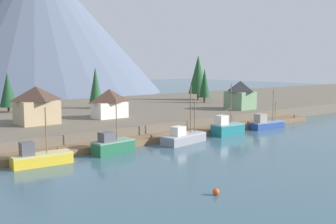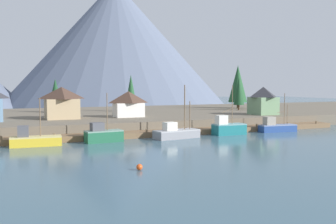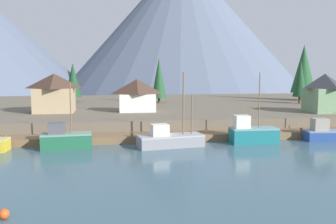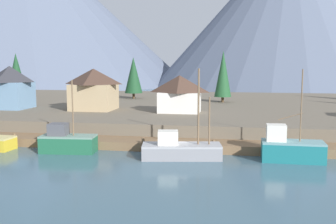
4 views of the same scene
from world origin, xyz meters
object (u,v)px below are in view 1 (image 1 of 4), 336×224
Objects in this scene: fishing_boat_green at (112,145)px; house_green at (240,95)px; channel_buoy at (216,192)px; fishing_boat_yellow at (40,158)px; house_white at (109,103)px; conifer_mid_right at (96,86)px; conifer_near_left at (8,90)px; fishing_boat_blue at (266,124)px; house_tan at (36,105)px; fishing_boat_teal at (227,128)px; conifer_mid_left at (198,74)px; conifer_back_left at (205,83)px; fishing_boat_grey at (183,137)px.

house_green is at bearing 11.65° from fishing_boat_green.
channel_buoy is (-1.41, -22.56, -0.86)m from fishing_boat_green.
house_white reaches higher than fishing_boat_yellow.
conifer_mid_right is (6.00, 16.79, 2.54)m from house_white.
conifer_near_left is 0.89× the size of conifer_mid_right.
conifer_near_left is at bearing 82.56° from fishing_boat_yellow.
fishing_boat_green is at bearing 4.07° from fishing_boat_yellow.
fishing_boat_blue is 55.90m from conifer_near_left.
conifer_near_left is (-44.64, 27.65, 1.56)m from house_green.
house_tan reaches higher than fishing_boat_blue.
conifer_mid_left is (26.49, 36.50, 8.70)m from fishing_boat_teal.
conifer_mid_right is (-19.67, 35.07, 6.93)m from fishing_boat_blue.
conifer_back_left is (29.88, -6.32, -0.06)m from conifer_mid_right.
conifer_back_left is at bearing -11.93° from conifer_mid_right.
house_white is at bearing -163.73° from conifer_back_left.
fishing_boat_grey reaches higher than fishing_boat_teal.
conifer_mid_left reaches higher than house_white.
conifer_near_left is 12.50× the size of channel_buoy.
fishing_boat_green is at bearing -179.21° from fishing_boat_teal.
fishing_boat_blue is 43.66m from channel_buoy.
fishing_boat_blue is at bearing 31.22° from channel_buoy.
conifer_back_left is (4.14, 16.44, 2.00)m from house_green.
house_tan is (-14.16, 1.15, 0.49)m from house_white.
conifer_mid_left is (61.75, 36.57, 9.01)m from fishing_boat_yellow.
fishing_boat_yellow is at bearing -109.54° from house_tan.
conifer_mid_left reaches higher than fishing_boat_teal.
house_white reaches higher than fishing_boat_blue.
house_white is at bearing -59.26° from conifer_near_left.
fishing_boat_grey is at bearing -68.95° from conifer_near_left.
fishing_boat_grey is 1.01× the size of fishing_boat_teal.
fishing_boat_blue is 31.28m from conifer_back_left.
conifer_mid_right reaches higher than house_green.
fishing_boat_blue is at bearing 0.56° from fishing_boat_teal.
conifer_mid_left is at bearing 34.76° from fishing_boat_yellow.
conifer_back_left is (-4.79, -7.75, -2.11)m from conifer_mid_left.
channel_buoy is at bearing -132.97° from fishing_boat_grey.
conifer_mid_right is at bearing -177.63° from conifer_mid_left.
conifer_back_left is (48.77, -11.21, 0.44)m from conifer_near_left.
house_green is 26.12m from conifer_mid_left.
conifer_mid_right is (3.20, 35.86, 6.98)m from fishing_boat_grey.
fishing_boat_teal is 36.61m from conifer_mid_right.
fishing_boat_teal is at bearing -144.99° from house_green.
conifer_near_left reaches higher than fishing_boat_yellow.
fishing_boat_yellow is 44.90m from conifer_mid_right.
fishing_boat_grey is at bearing -95.10° from conifer_mid_right.
conifer_back_left reaches higher than fishing_boat_blue.
conifer_near_left is (-38.56, 39.97, 6.43)m from fishing_boat_blue.
house_white is (21.08, 18.35, 4.42)m from fishing_boat_yellow.
conifer_mid_right reaches higher than house_white.
fishing_boat_yellow is 21.26m from house_tan.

